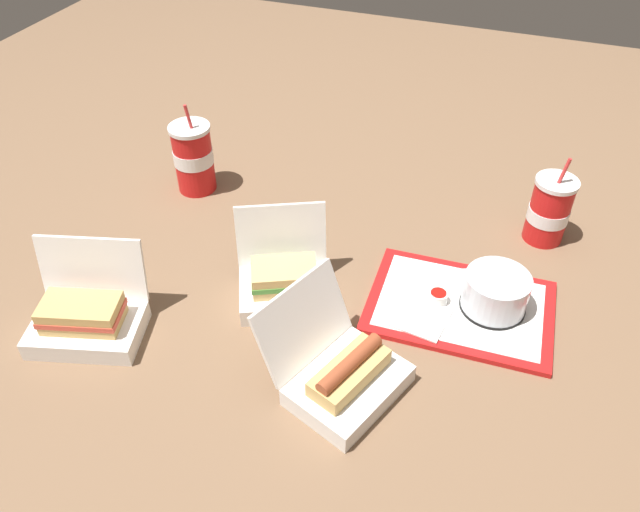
{
  "coord_description": "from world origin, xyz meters",
  "views": [
    {
      "loc": [
        0.34,
        -0.92,
        0.91
      ],
      "look_at": [
        -0.01,
        0.03,
        0.05
      ],
      "focal_mm": 35.0,
      "sensor_mm": 36.0,
      "label": 1
    }
  ],
  "objects_px": {
    "clamshell_sandwich_center": "(285,281)",
    "soda_cup_left": "(193,157)",
    "clamshell_hotdog_corner": "(343,374)",
    "soda_cup_center": "(549,210)",
    "food_tray": "(460,307)",
    "cake_container": "(495,293)",
    "clamshell_sandwich_left": "(86,318)",
    "plastic_fork": "(445,271)",
    "ketchup_cup": "(438,297)"
  },
  "relations": [
    {
      "from": "clamshell_sandwich_center",
      "to": "soda_cup_left",
      "type": "height_order",
      "value": "soda_cup_left"
    },
    {
      "from": "clamshell_hotdog_corner",
      "to": "soda_cup_center",
      "type": "height_order",
      "value": "soda_cup_center"
    },
    {
      "from": "clamshell_sandwich_center",
      "to": "soda_cup_center",
      "type": "distance_m",
      "value": 0.62
    },
    {
      "from": "food_tray",
      "to": "soda_cup_center",
      "type": "relative_size",
      "value": 1.73
    },
    {
      "from": "soda_cup_center",
      "to": "soda_cup_left",
      "type": "distance_m",
      "value": 0.86
    },
    {
      "from": "cake_container",
      "to": "clamshell_sandwich_left",
      "type": "bearing_deg",
      "value": -155.41
    },
    {
      "from": "plastic_fork",
      "to": "soda_cup_left",
      "type": "relative_size",
      "value": 0.46
    },
    {
      "from": "plastic_fork",
      "to": "soda_cup_left",
      "type": "height_order",
      "value": "soda_cup_left"
    },
    {
      "from": "ketchup_cup",
      "to": "soda_cup_left",
      "type": "distance_m",
      "value": 0.71
    },
    {
      "from": "ketchup_cup",
      "to": "clamshell_hotdog_corner",
      "type": "bearing_deg",
      "value": -113.23
    },
    {
      "from": "soda_cup_left",
      "to": "clamshell_sandwich_center",
      "type": "bearing_deg",
      "value": -38.54
    },
    {
      "from": "ketchup_cup",
      "to": "clamshell_sandwich_left",
      "type": "relative_size",
      "value": 0.16
    },
    {
      "from": "plastic_fork",
      "to": "clamshell_hotdog_corner",
      "type": "height_order",
      "value": "clamshell_hotdog_corner"
    },
    {
      "from": "soda_cup_left",
      "to": "plastic_fork",
      "type": "bearing_deg",
      "value": -10.01
    },
    {
      "from": "cake_container",
      "to": "clamshell_sandwich_center",
      "type": "bearing_deg",
      "value": -165.64
    },
    {
      "from": "food_tray",
      "to": "ketchup_cup",
      "type": "height_order",
      "value": "ketchup_cup"
    },
    {
      "from": "clamshell_hotdog_corner",
      "to": "cake_container",
      "type": "bearing_deg",
      "value": 52.49
    },
    {
      "from": "cake_container",
      "to": "soda_cup_left",
      "type": "height_order",
      "value": "soda_cup_left"
    },
    {
      "from": "clamshell_hotdog_corner",
      "to": "clamshell_sandwich_center",
      "type": "height_order",
      "value": "clamshell_hotdog_corner"
    },
    {
      "from": "ketchup_cup",
      "to": "soda_cup_center",
      "type": "xyz_separation_m",
      "value": [
        0.18,
        0.31,
        0.05
      ]
    },
    {
      "from": "food_tray",
      "to": "cake_container",
      "type": "relative_size",
      "value": 2.88
    },
    {
      "from": "plastic_fork",
      "to": "soda_cup_left",
      "type": "distance_m",
      "value": 0.68
    },
    {
      "from": "clamshell_sandwich_center",
      "to": "ketchup_cup",
      "type": "bearing_deg",
      "value": 15.19
    },
    {
      "from": "ketchup_cup",
      "to": "plastic_fork",
      "type": "relative_size",
      "value": 0.36
    },
    {
      "from": "food_tray",
      "to": "clamshell_sandwich_center",
      "type": "height_order",
      "value": "clamshell_sandwich_center"
    },
    {
      "from": "clamshell_hotdog_corner",
      "to": "clamshell_sandwich_center",
      "type": "xyz_separation_m",
      "value": [
        -0.19,
        0.18,
        0.0
      ]
    },
    {
      "from": "cake_container",
      "to": "plastic_fork",
      "type": "height_order",
      "value": "cake_container"
    },
    {
      "from": "ketchup_cup",
      "to": "clamshell_sandwich_left",
      "type": "bearing_deg",
      "value": -153.43
    },
    {
      "from": "ketchup_cup",
      "to": "clamshell_sandwich_left",
      "type": "height_order",
      "value": "clamshell_sandwich_left"
    },
    {
      "from": "plastic_fork",
      "to": "clamshell_hotdog_corner",
      "type": "xyz_separation_m",
      "value": [
        -0.11,
        -0.36,
        0.03
      ]
    },
    {
      "from": "food_tray",
      "to": "cake_container",
      "type": "height_order",
      "value": "cake_container"
    },
    {
      "from": "cake_container",
      "to": "ketchup_cup",
      "type": "distance_m",
      "value": 0.11
    },
    {
      "from": "cake_container",
      "to": "clamshell_sandwich_center",
      "type": "xyz_separation_m",
      "value": [
        -0.41,
        -0.11,
        -0.01
      ]
    },
    {
      "from": "cake_container",
      "to": "food_tray",
      "type": "bearing_deg",
      "value": -166.81
    },
    {
      "from": "plastic_fork",
      "to": "soda_cup_left",
      "type": "xyz_separation_m",
      "value": [
        -0.67,
        0.12,
        0.08
      ]
    },
    {
      "from": "food_tray",
      "to": "clamshell_hotdog_corner",
      "type": "bearing_deg",
      "value": -120.32
    },
    {
      "from": "cake_container",
      "to": "clamshell_sandwich_left",
      "type": "xyz_separation_m",
      "value": [
        -0.73,
        -0.33,
        -0.01
      ]
    },
    {
      "from": "ketchup_cup",
      "to": "clamshell_sandwich_center",
      "type": "relative_size",
      "value": 0.17
    },
    {
      "from": "soda_cup_center",
      "to": "plastic_fork",
      "type": "bearing_deg",
      "value": -130.94
    },
    {
      "from": "food_tray",
      "to": "cake_container",
      "type": "xyz_separation_m",
      "value": [
        0.06,
        0.01,
        0.05
      ]
    },
    {
      "from": "cake_container",
      "to": "clamshell_hotdog_corner",
      "type": "relative_size",
      "value": 0.49
    },
    {
      "from": "plastic_fork",
      "to": "clamshell_hotdog_corner",
      "type": "bearing_deg",
      "value": -127.85
    },
    {
      "from": "food_tray",
      "to": "clamshell_sandwich_left",
      "type": "distance_m",
      "value": 0.74
    },
    {
      "from": "food_tray",
      "to": "soda_cup_left",
      "type": "height_order",
      "value": "soda_cup_left"
    },
    {
      "from": "cake_container",
      "to": "clamshell_sandwich_left",
      "type": "height_order",
      "value": "clamshell_sandwich_left"
    },
    {
      "from": "soda_cup_center",
      "to": "soda_cup_left",
      "type": "bearing_deg",
      "value": -173.54
    },
    {
      "from": "soda_cup_left",
      "to": "cake_container",
      "type": "bearing_deg",
      "value": -13.6
    },
    {
      "from": "cake_container",
      "to": "soda_cup_left",
      "type": "bearing_deg",
      "value": 166.4
    },
    {
      "from": "clamshell_hotdog_corner",
      "to": "plastic_fork",
      "type": "bearing_deg",
      "value": 72.99
    },
    {
      "from": "clamshell_sandwich_center",
      "to": "plastic_fork",
      "type": "bearing_deg",
      "value": 30.47
    }
  ]
}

